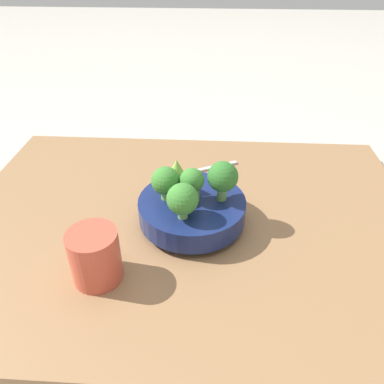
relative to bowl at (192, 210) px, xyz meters
name	(u,v)px	position (x,y,z in m)	size (l,w,h in m)	color
ground_plane	(189,236)	(0.01, -0.01, -0.08)	(6.00, 6.00, 0.00)	#ADA89E
table	(189,227)	(0.01, -0.01, -0.06)	(0.99, 0.73, 0.05)	olive
bowl	(192,210)	(0.00, 0.00, 0.00)	(0.22, 0.22, 0.06)	navy
broccoli_floret_center	(192,183)	(0.00, 0.00, 0.07)	(0.05, 0.05, 0.07)	#6BA34C
romanesco_piece_near	(177,171)	(0.03, -0.03, 0.07)	(0.05, 0.05, 0.07)	#6BA34C
broccoli_floret_back	(183,199)	(0.01, 0.06, 0.07)	(0.06, 0.06, 0.07)	#7AB256
broccoli_floret_left	(223,177)	(-0.06, -0.01, 0.08)	(0.06, 0.06, 0.08)	#609347
broccoli_floret_right	(166,181)	(0.05, 0.00, 0.07)	(0.06, 0.06, 0.07)	#7AB256
cup	(95,256)	(0.16, 0.16, 0.01)	(0.09, 0.09, 0.10)	#C64C38
fork	(207,169)	(-0.03, -0.22, -0.03)	(0.16, 0.08, 0.01)	silver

